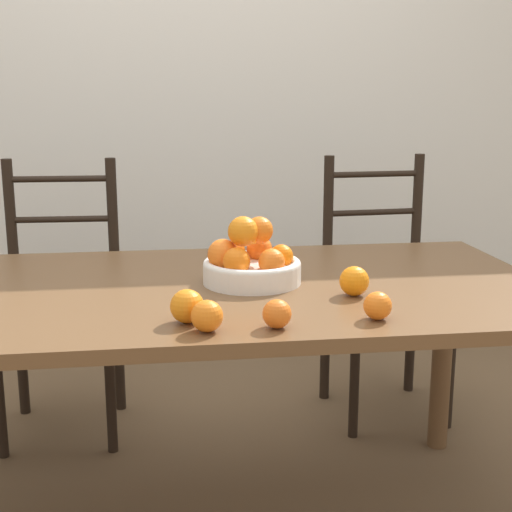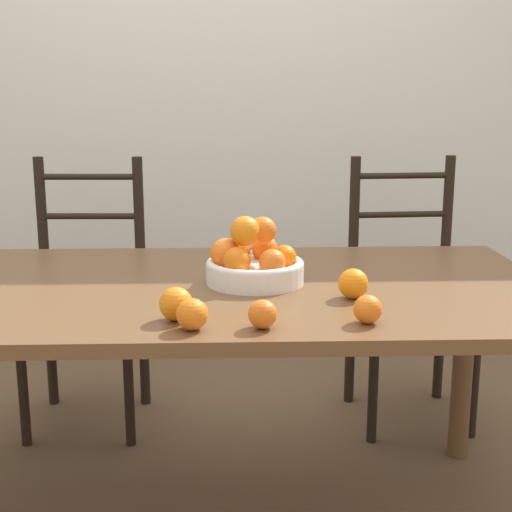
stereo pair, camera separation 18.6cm
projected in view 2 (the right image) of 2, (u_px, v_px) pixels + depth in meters
wall_back at (209, 83)px, 3.27m from camera, size 8.00×0.06×2.60m
dining_table at (196, 313)px, 1.97m from camera, size 1.95×0.95×0.74m
fruit_bowl at (254, 262)px, 1.95m from camera, size 0.27×0.27×0.19m
orange_loose_0 at (176, 304)px, 1.63m from camera, size 0.08×0.08×0.08m
orange_loose_1 at (192, 314)px, 1.56m from camera, size 0.07×0.07×0.07m
orange_loose_2 at (368, 309)px, 1.61m from camera, size 0.07×0.07×0.07m
orange_loose_3 at (353, 284)px, 1.80m from camera, size 0.08×0.08×0.08m
orange_loose_4 at (263, 314)px, 1.57m from camera, size 0.07×0.07×0.07m
chair_left at (86, 301)px, 2.71m from camera, size 0.43×0.41×1.01m
chair_right at (408, 298)px, 2.75m from camera, size 0.45×0.43×1.01m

